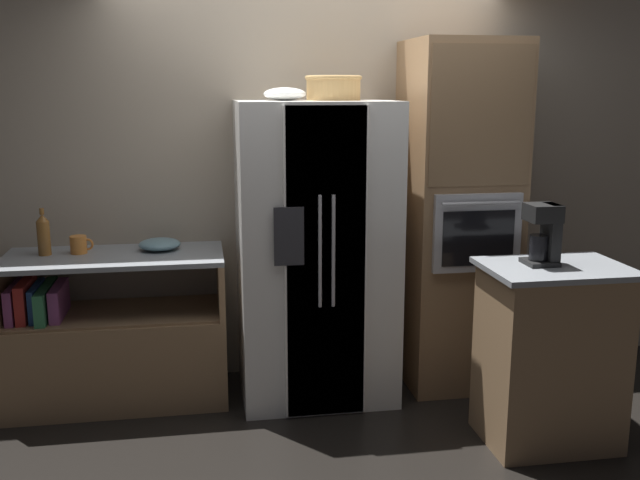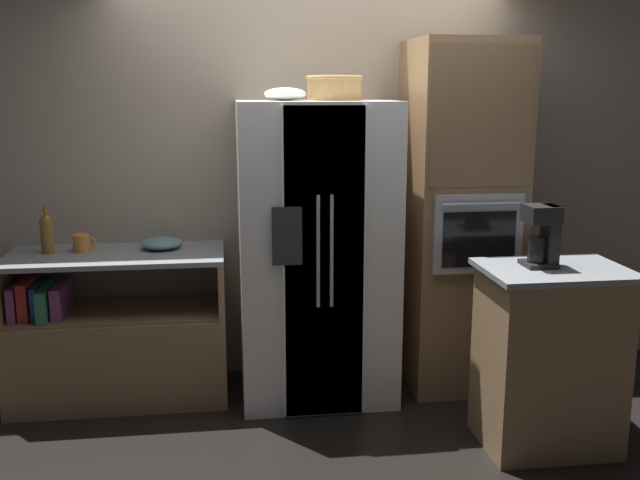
# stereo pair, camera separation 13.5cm
# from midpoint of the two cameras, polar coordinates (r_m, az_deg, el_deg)

# --- Properties ---
(ground_plane) EXTENTS (20.00, 20.00, 0.00)m
(ground_plane) POSITION_cam_midpoint_polar(r_m,az_deg,el_deg) (4.60, -0.71, -12.27)
(ground_plane) COLOR black
(wall_back) EXTENTS (12.00, 0.06, 2.80)m
(wall_back) POSITION_cam_midpoint_polar(r_m,az_deg,el_deg) (4.71, -1.68, 6.00)
(wall_back) COLOR tan
(wall_back) RESTS_ON ground_plane
(counter_left) EXTENTS (1.30, 0.61, 0.92)m
(counter_left) POSITION_cam_midpoint_polar(r_m,az_deg,el_deg) (4.61, -16.82, -8.20)
(counter_left) COLOR #93704C
(counter_left) RESTS_ON ground_plane
(refrigerator) EXTENTS (0.93, 0.80, 1.82)m
(refrigerator) POSITION_cam_midpoint_polar(r_m,az_deg,el_deg) (4.37, -1.26, -0.94)
(refrigerator) COLOR white
(refrigerator) RESTS_ON ground_plane
(wall_oven) EXTENTS (0.66, 0.73, 2.19)m
(wall_oven) POSITION_cam_midpoint_polar(r_m,az_deg,el_deg) (4.61, 10.10, 1.87)
(wall_oven) COLOR #93704C
(wall_oven) RESTS_ON ground_plane
(island_counter) EXTENTS (0.74, 0.55, 0.99)m
(island_counter) POSITION_cam_midpoint_polar(r_m,az_deg,el_deg) (4.04, 17.00, -8.75)
(island_counter) COLOR #93704C
(island_counter) RESTS_ON ground_plane
(wicker_basket) EXTENTS (0.34, 0.34, 0.14)m
(wicker_basket) POSITION_cam_midpoint_polar(r_m,az_deg,el_deg) (4.33, 0.17, 12.14)
(wicker_basket) COLOR tan
(wicker_basket) RESTS_ON refrigerator
(fruit_bowl) EXTENTS (0.25, 0.25, 0.08)m
(fruit_bowl) POSITION_cam_midpoint_polar(r_m,az_deg,el_deg) (4.24, -3.77, 11.58)
(fruit_bowl) COLOR white
(fruit_bowl) RESTS_ON refrigerator
(bottle_tall) EXTENTS (0.08, 0.08, 0.28)m
(bottle_tall) POSITION_cam_midpoint_polar(r_m,az_deg,el_deg) (4.56, -22.04, 0.41)
(bottle_tall) COLOR brown
(bottle_tall) RESTS_ON counter_left
(mug) EXTENTS (0.14, 0.10, 0.11)m
(mug) POSITION_cam_midpoint_polar(r_m,az_deg,el_deg) (4.55, -19.53, -0.35)
(mug) COLOR orange
(mug) RESTS_ON counter_left
(mixing_bowl) EXTENTS (0.25, 0.25, 0.07)m
(mixing_bowl) POSITION_cam_midpoint_polar(r_m,az_deg,el_deg) (4.51, -13.55, -0.33)
(mixing_bowl) COLOR #668C99
(mixing_bowl) RESTS_ON counter_left
(coffee_maker) EXTENTS (0.16, 0.17, 0.32)m
(coffee_maker) POSITION_cam_midpoint_polar(r_m,az_deg,el_deg) (3.87, 16.59, 0.63)
(coffee_maker) COLOR black
(coffee_maker) RESTS_ON island_counter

